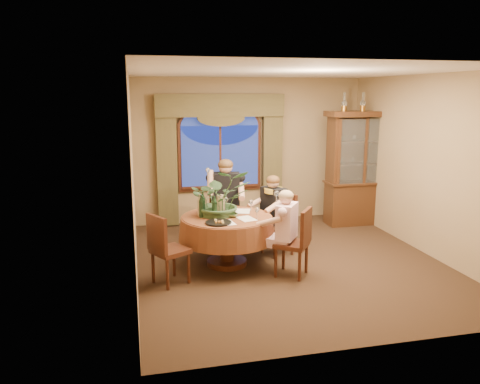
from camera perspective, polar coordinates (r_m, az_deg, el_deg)
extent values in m
plane|color=black|center=(7.22, 5.97, -8.42)|extent=(5.00, 5.00, 0.00)
plane|color=olive|center=(9.24, 1.17, 5.08)|extent=(4.50, 0.00, 4.50)
plane|color=olive|center=(7.88, 21.91, 3.02)|extent=(0.00, 5.00, 5.00)
plane|color=white|center=(6.78, 6.50, 14.37)|extent=(5.00, 5.00, 0.00)
cube|color=#464024|center=(8.90, -8.90, 3.24)|extent=(0.38, 0.14, 2.32)
cube|color=#464024|center=(9.26, 3.93, 3.70)|extent=(0.38, 0.14, 2.32)
cylinder|color=maroon|center=(6.94, -1.62, -5.95)|extent=(1.80, 1.80, 0.75)
cube|color=#341D11|center=(9.28, 14.36, 2.81)|extent=(1.35, 0.53, 2.18)
cube|color=black|center=(6.56, 6.32, -6.11)|extent=(0.59, 0.59, 0.96)
cube|color=black|center=(7.39, 4.59, -3.99)|extent=(0.53, 0.53, 0.96)
cube|color=black|center=(7.79, -2.12, -3.13)|extent=(0.47, 0.47, 0.96)
cube|color=black|center=(6.33, -8.50, -6.86)|extent=(0.57, 0.57, 0.96)
imported|color=#335531|center=(6.80, -2.47, 2.01)|extent=(0.88, 0.98, 0.76)
imported|color=#44572F|center=(6.77, -0.99, -2.84)|extent=(0.17, 0.17, 0.05)
cylinder|color=black|center=(6.45, -2.65, -3.75)|extent=(0.36, 0.36, 0.02)
cylinder|color=tan|center=(6.81, -4.91, -1.61)|extent=(0.07, 0.07, 0.33)
cylinder|color=black|center=(6.74, -4.74, -1.75)|extent=(0.07, 0.07, 0.33)
cylinder|color=black|center=(6.66, -3.12, -1.89)|extent=(0.07, 0.07, 0.33)
cylinder|color=black|center=(6.93, -4.55, -1.35)|extent=(0.07, 0.07, 0.33)
cube|color=white|center=(6.67, 0.79, -3.27)|extent=(0.28, 0.34, 0.00)
cube|color=white|center=(7.09, 0.35, -2.34)|extent=(0.29, 0.35, 0.00)
cube|color=white|center=(6.47, -1.69, -3.77)|extent=(0.24, 0.32, 0.00)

